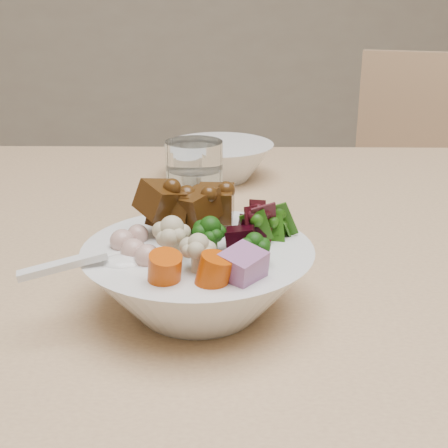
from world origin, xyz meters
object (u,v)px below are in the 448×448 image
(chair_far, at_px, (435,233))
(side_bowl, at_px, (219,161))
(water_glass, at_px, (195,193))
(dining_table, at_px, (387,322))
(food_bowl, at_px, (200,274))

(chair_far, bearing_deg, side_bowl, -118.99)
(water_glass, bearing_deg, side_bowl, 74.49)
(chair_far, relative_size, water_glass, 8.44)
(dining_table, relative_size, food_bowl, 9.18)
(food_bowl, distance_m, water_glass, 0.17)
(dining_table, xyz_separation_m, food_bowl, (-0.21, -0.08, 0.11))
(dining_table, distance_m, food_bowl, 0.25)
(dining_table, bearing_deg, water_glass, 165.18)
(water_glass, bearing_deg, food_bowl, -95.02)
(side_bowl, bearing_deg, water_glass, -105.51)
(dining_table, distance_m, water_glass, 0.24)
(side_bowl, bearing_deg, food_bowl, -100.86)
(food_bowl, relative_size, side_bowl, 1.25)
(chair_far, bearing_deg, dining_table, -95.00)
(chair_far, distance_m, food_bowl, 1.01)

